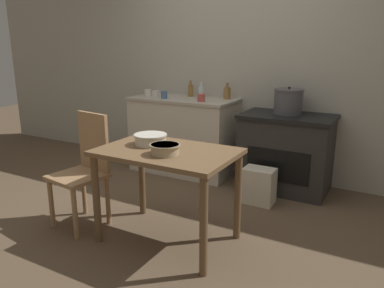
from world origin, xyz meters
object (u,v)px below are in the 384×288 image
Objects in this scene: stove at (286,152)px; cup_center at (156,94)px; cup_center_right at (164,95)px; flour_sack at (259,186)px; work_table at (167,165)px; bottle_mid_left at (227,93)px; cup_mid_right at (148,93)px; bottle_far_left at (201,91)px; chair at (85,167)px; mixing_bowl_small at (150,139)px; cup_center_left at (201,98)px; bottle_left at (191,90)px; stock_pot at (288,101)px; mixing_bowl_large at (165,149)px.

stove is 1.66m from cup_center.
cup_center_right is (-1.42, -0.16, 0.54)m from stove.
cup_center is at bearing 165.41° from flour_sack.
stove is at bearing 4.29° from cup_center.
work_table is 1.74m from bottle_mid_left.
flour_sack is at bearing -15.48° from cup_mid_right.
bottle_far_left is at bearing 40.53° from cup_center_right.
chair is 3.66× the size of mixing_bowl_small.
bottle_far_left is 2.13× the size of cup_center_left.
bottle_left is at bearing 39.02° from cup_center.
stove is 3.59× the size of mixing_bowl_small.
flour_sack is 0.94m from stock_pot.
bottle_mid_left is 2.14× the size of cup_center_right.
bottle_mid_left reaches higher than flour_sack.
stock_pot is 3.46× the size of cup_center_left.
chair is 4.29× the size of mixing_bowl_large.
flour_sack is at bearing 69.63° from work_table.
bottle_far_left is 0.97× the size of bottle_left.
work_table is 1.95m from cup_mid_right.
mixing_bowl_small is 1.50m from cup_center_right.
stock_pot is at bearing 12.38° from cup_center_left.
cup_center reaches higher than stove.
chair is at bearing 178.61° from mixing_bowl_large.
stock_pot is at bearing 65.95° from mixing_bowl_small.
mixing_bowl_small is 1.76m from cup_mid_right.
mixing_bowl_large is 1.18× the size of bottle_mid_left.
work_table is at bearing -72.39° from cup_center_left.
cup_mid_right is (-0.80, 0.11, -0.00)m from cup_center_left.
cup_center_left reaches higher than mixing_bowl_large.
work_table is 1.48m from cup_center_left.
cup_center_left is (-0.91, -0.20, 0.00)m from stock_pot.
bottle_left is 2.17× the size of cup_center_right.
work_table is 3.40× the size of stock_pot.
bottle_mid_left is at bearing 98.93° from work_table.
bottle_far_left reaches higher than flour_sack.
cup_mid_right is at bearing 156.74° from cup_center.
mixing_bowl_large is 1.57m from cup_center_left.
bottle_far_left is 2.11× the size of cup_center_right.
stove is 0.56m from flour_sack.
stove is 0.54m from stock_pot.
bottle_far_left is 2.26× the size of cup_mid_right.
mixing_bowl_large is (0.05, -0.11, 0.16)m from work_table.
chair is at bearing -78.79° from cup_center.
bottle_far_left is at bearing 118.50° from cup_center_left.
cup_center_right is at bearing -154.15° from bottle_mid_left.
cup_center is at bearing -140.98° from bottle_left.
bottle_mid_left is at bearing 25.85° from cup_center_right.
mixing_bowl_small is (-0.69, -1.46, 0.38)m from stove.
mixing_bowl_small reaches higher than mixing_bowl_large.
cup_center_left is (0.31, -0.30, -0.03)m from bottle_left.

